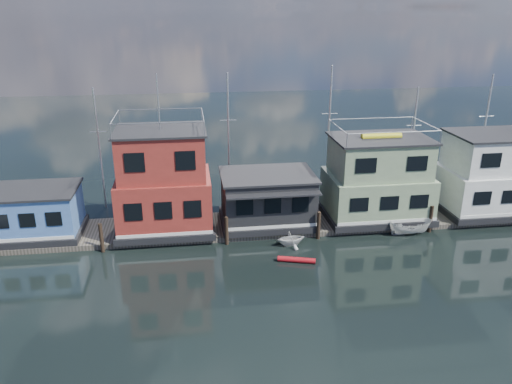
{
  "coord_description": "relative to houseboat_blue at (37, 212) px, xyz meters",
  "views": [
    {
      "loc": [
        -6.42,
        -24.36,
        16.66
      ],
      "look_at": [
        -1.41,
        12.0,
        3.0
      ],
      "focal_mm": 35.0,
      "sensor_mm": 36.0,
      "label": 1
    }
  ],
  "objects": [
    {
      "name": "houseboat_white",
      "position": [
        36.5,
        0.0,
        1.33
      ],
      "size": [
        8.4,
        5.9,
        6.66
      ],
      "color": "black",
      "rests_on": "dock"
    },
    {
      "name": "pilings",
      "position": [
        17.67,
        -2.8,
        -1.11
      ],
      "size": [
        42.28,
        0.28,
        2.2
      ],
      "color": "#2D2116",
      "rests_on": "ground"
    },
    {
      "name": "ground",
      "position": [
        18.0,
        -12.0,
        -2.21
      ],
      "size": [
        160.0,
        160.0,
        0.0
      ],
      "primitive_type": "plane",
      "color": "black",
      "rests_on": "ground"
    },
    {
      "name": "houseboat_dark",
      "position": [
        17.5,
        -0.02,
        0.21
      ],
      "size": [
        7.4,
        6.1,
        4.06
      ],
      "color": "black",
      "rests_on": "dock"
    },
    {
      "name": "motorboat",
      "position": [
        28.22,
        -3.09,
        -1.57
      ],
      "size": [
        3.39,
        1.52,
        1.27
      ],
      "primitive_type": "imported",
      "rotation": [
        0.0,
        0.0,
        1.48
      ],
      "color": "silver",
      "rests_on": "ground"
    },
    {
      "name": "houseboat_red",
      "position": [
        9.5,
        0.0,
        1.9
      ],
      "size": [
        7.4,
        5.9,
        11.86
      ],
      "color": "black",
      "rests_on": "dock"
    },
    {
      "name": "dinghy_white",
      "position": [
        18.69,
        -3.65,
        -1.63
      ],
      "size": [
        2.44,
        2.19,
        1.16
      ],
      "primitive_type": "imported",
      "rotation": [
        0.0,
        0.0,
        1.72
      ],
      "color": "silver",
      "rests_on": "ground"
    },
    {
      "name": "background_masts",
      "position": [
        22.76,
        6.0,
        3.35
      ],
      "size": [
        36.4,
        0.16,
        12.0
      ],
      "color": "silver",
      "rests_on": "ground"
    },
    {
      "name": "houseboat_blue",
      "position": [
        0.0,
        0.0,
        0.0
      ],
      "size": [
        6.4,
        4.9,
        3.66
      ],
      "color": "black",
      "rests_on": "dock"
    },
    {
      "name": "red_kayak",
      "position": [
        18.56,
        -6.28,
        -2.01
      ],
      "size": [
        2.62,
        1.11,
        0.38
      ],
      "primitive_type": "cylinder",
      "rotation": [
        0.0,
        1.57,
        -0.29
      ],
      "color": "red",
      "rests_on": "ground"
    },
    {
      "name": "houseboat_green",
      "position": [
        26.5,
        0.0,
        1.34
      ],
      "size": [
        8.4,
        5.9,
        7.03
      ],
      "color": "black",
      "rests_on": "dock"
    },
    {
      "name": "dock",
      "position": [
        18.0,
        0.0,
        -2.01
      ],
      "size": [
        48.0,
        5.0,
        0.4
      ],
      "primitive_type": "cube",
      "color": "#595147",
      "rests_on": "ground"
    }
  ]
}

